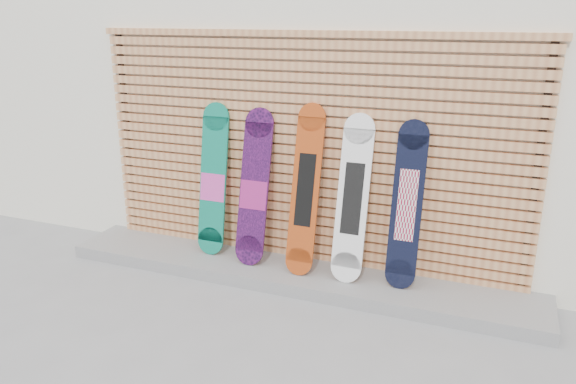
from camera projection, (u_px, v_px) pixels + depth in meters
name	position (u px, v px, depth m)	size (l,w,h in m)	color
ground	(281.00, 316.00, 4.72)	(80.00, 80.00, 0.00)	gray
building	(421.00, 66.00, 7.11)	(12.00, 5.00, 3.60)	white
concrete_step	(293.00, 274.00, 5.36)	(4.60, 0.70, 0.12)	gray
slat_wall	(304.00, 150.00, 5.27)	(4.26, 0.08, 2.29)	tan
snowboard_0	(213.00, 181.00, 5.54)	(0.28, 0.29, 1.50)	#0C7960
snowboard_1	(254.00, 188.00, 5.34)	(0.29, 0.38, 1.48)	black
snowboard_2	(305.00, 190.00, 5.13)	(0.26, 0.40, 1.55)	#AE3F12
snowboard_3	(353.00, 199.00, 4.99)	(0.28, 0.39, 1.49)	white
snowboard_4	(407.00, 205.00, 4.86)	(0.27, 0.33, 1.46)	black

